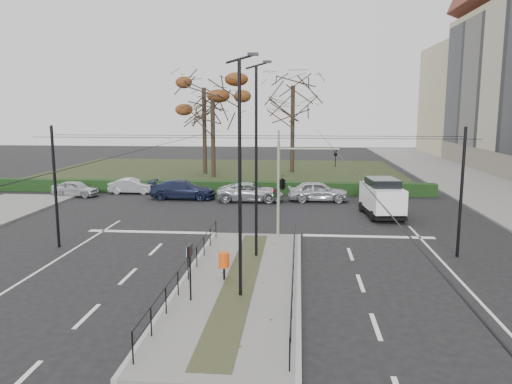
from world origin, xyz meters
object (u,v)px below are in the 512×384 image
traffic_light (284,182)px  bare_tree_near (213,102)px  white_van (382,197)px  parked_car_fifth (318,191)px  parked_car_second (132,186)px  streetlamp_median_near (240,177)px  litter_bin (224,260)px  info_panel (190,257)px  streetlamp_median_far (257,160)px  rust_tree (204,88)px  parked_car_fourth (251,192)px  bare_tree_center (293,92)px  parked_car_first (76,188)px  parked_car_third (183,189)px

traffic_light → bare_tree_near: bare_tree_near is taller
white_van → parked_car_fifth: white_van is taller
parked_car_second → streetlamp_median_near: bearing=-154.6°
litter_bin → info_panel: size_ratio=0.54×
traffic_light → litter_bin: (-2.12, -6.93, -2.14)m
traffic_light → streetlamp_median_far: size_ratio=0.58×
white_van → litter_bin: bearing=-121.8°
streetlamp_median_near → parked_car_fifth: 20.41m
traffic_light → rust_tree: rust_tree is taller
traffic_light → parked_car_fourth: size_ratio=1.01×
white_van → bare_tree_center: bare_tree_center is taller
traffic_light → info_panel: size_ratio=2.51×
streetlamp_median_far → parked_car_fourth: bearing=96.6°
parked_car_first → parked_car_fourth: 13.92m
litter_bin → rust_tree: 34.50m
rust_tree → parked_car_second: bearing=-106.2°
parked_car_fourth → parked_car_fifth: (5.00, 0.38, 0.07)m
bare_tree_near → parked_car_second: bearing=-116.2°
bare_tree_near → streetlamp_median_near: bearing=-78.5°
parked_car_first → bare_tree_center: 24.58m
info_panel → parked_car_fourth: 20.01m
info_panel → parked_car_third: bearing=103.9°
parked_car_second → bare_tree_near: bare_tree_near is taller
traffic_light → bare_tree_center: (0.04, 27.86, 5.50)m
bare_tree_near → parked_car_first: bearing=-127.1°
streetlamp_median_near → bare_tree_near: bearing=101.5°
bare_tree_center → parked_car_first: bearing=-136.0°
info_panel → white_van: 17.86m
streetlamp_median_far → rust_tree: 30.89m
streetlamp_median_near → rust_tree: rust_tree is taller
parked_car_third → white_van: bearing=-109.1°
traffic_light → parked_car_second: (-12.70, 13.43, -2.44)m
parked_car_first → rust_tree: bearing=-22.1°
streetlamp_median_near → parked_car_third: bearing=108.8°
parked_car_third → info_panel: bearing=-165.2°
streetlamp_median_near → parked_car_fifth: streetlamp_median_near is taller
parked_car_first → parked_car_third: 8.64m
streetlamp_median_far → rust_tree: bearing=105.1°
parked_car_first → parked_car_third: parked_car_third is taller
parked_car_first → parked_car_second: size_ratio=0.99×
streetlamp_median_near → parked_car_third: 21.39m
parked_car_fourth → bare_tree_center: size_ratio=0.41×
parked_car_second → bare_tree_near: (4.94, 10.05, 6.82)m
info_panel → parked_car_first: size_ratio=0.55×
info_panel → bare_tree_near: bare_tree_near is taller
streetlamp_median_near → parked_car_first: 25.75m
info_panel → rust_tree: rust_tree is taller
traffic_light → info_panel: 9.74m
litter_bin → info_panel: 2.53m
white_van → bare_tree_center: size_ratio=0.39×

